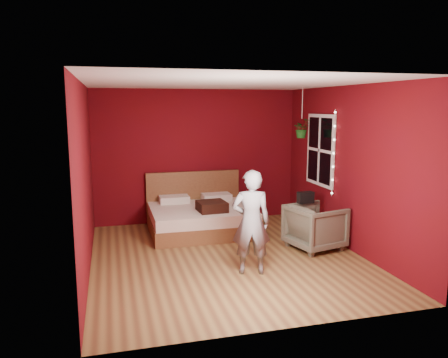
% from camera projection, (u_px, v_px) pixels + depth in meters
% --- Properties ---
extents(floor, '(4.50, 4.50, 0.00)m').
position_uv_depth(floor, '(227.00, 257.00, 6.66)').
color(floor, olive).
rests_on(floor, ground).
extents(room_walls, '(4.04, 4.54, 2.62)m').
position_uv_depth(room_walls, '(227.00, 147.00, 6.38)').
color(room_walls, '#57090C').
rests_on(room_walls, ground).
extents(window, '(0.05, 0.97, 1.27)m').
position_uv_depth(window, '(320.00, 150.00, 7.76)').
color(window, white).
rests_on(window, room_walls).
extents(fairy_lights, '(0.04, 0.04, 1.45)m').
position_uv_depth(fairy_lights, '(334.00, 153.00, 7.25)').
color(fairy_lights, silver).
rests_on(fairy_lights, room_walls).
extents(bed, '(1.84, 1.56, 1.01)m').
position_uv_depth(bed, '(200.00, 217.00, 8.02)').
color(bed, brown).
rests_on(bed, ground).
extents(person, '(0.59, 0.46, 1.44)m').
position_uv_depth(person, '(251.00, 222.00, 5.91)').
color(person, slate).
rests_on(person, ground).
extents(armchair, '(0.95, 0.94, 0.72)m').
position_uv_depth(armchair, '(315.00, 227.00, 7.00)').
color(armchair, '#605E4C').
rests_on(armchair, ground).
extents(handbag, '(0.27, 0.15, 0.18)m').
position_uv_depth(handbag, '(306.00, 197.00, 7.07)').
color(handbag, black).
rests_on(handbag, armchair).
extents(throw_pillow, '(0.51, 0.51, 0.17)m').
position_uv_depth(throw_pillow, '(212.00, 206.00, 7.62)').
color(throw_pillow, black).
rests_on(throw_pillow, bed).
extents(hanging_plant, '(0.36, 0.33, 0.89)m').
position_uv_depth(hanging_plant, '(302.00, 128.00, 7.82)').
color(hanging_plant, silver).
rests_on(hanging_plant, room_walls).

